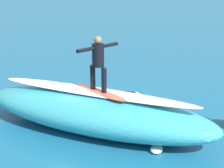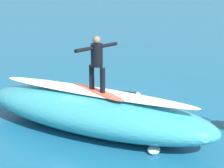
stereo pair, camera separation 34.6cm
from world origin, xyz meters
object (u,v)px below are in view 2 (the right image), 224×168
surfer_riding (97,59)px  surfboard_paddling (124,100)px  surfboard_riding (97,92)px  surfer_paddling (120,95)px

surfer_riding → surfboard_paddling: surfer_riding is taller
surfboard_riding → surfer_paddling: size_ratio=1.27×
surfboard_riding → surfer_paddling: (-0.30, -2.79, -1.04)m
surfboard_riding → surfer_paddling: bearing=-58.1°
surfer_riding → surfboard_paddling: (-0.43, -2.77, -2.21)m
surfboard_riding → surfboard_paddling: surfboard_riding is taller
surfboard_riding → surfboard_paddling: bearing=-60.9°
surfboard_riding → surfboard_paddling: (-0.43, -2.77, -1.22)m
surfboard_riding → surfer_riding: size_ratio=1.39×
surfboard_riding → surfer_riding: (-0.00, -0.00, 0.99)m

